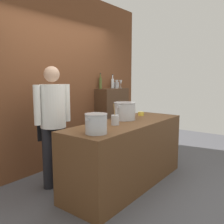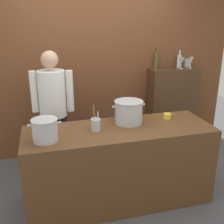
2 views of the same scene
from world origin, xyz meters
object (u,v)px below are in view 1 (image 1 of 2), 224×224
stockpot_small (96,124)px  wine_glass_short (121,83)px  wine_bottle_olive (100,83)px  wine_glass_wide (117,82)px  butter_jar (141,114)px  chef (53,118)px  spice_tin_silver (116,85)px  stockpot_large (125,111)px  utensil_crock (115,120)px  wine_bottle_clear (113,83)px

stockpot_small → wine_glass_short: bearing=29.3°
stockpot_small → wine_bottle_olive: size_ratio=1.01×
stockpot_small → wine_glass_wide: (2.10, 1.26, 0.40)m
butter_jar → wine_glass_short: wine_glass_short is taller
chef → stockpot_small: size_ratio=5.30×
wine_glass_short → wine_bottle_olive: bearing=167.6°
wine_glass_short → spice_tin_silver: (0.00, 0.12, -0.05)m
stockpot_small → butter_jar: bearing=10.4°
wine_glass_wide → spice_tin_silver: wine_glass_wide is taller
stockpot_large → wine_glass_wide: wine_glass_wide is taller
stockpot_large → wine_glass_short: wine_glass_short is taller
stockpot_large → wine_glass_wide: (1.18, 1.01, 0.38)m
utensil_crock → wine_glass_short: wine_glass_short is taller
utensil_crock → butter_jar: (0.89, 0.14, -0.04)m
chef → wine_glass_short: (2.15, 0.39, 0.44)m
spice_tin_silver → wine_bottle_clear: bearing=-176.1°
stockpot_small → wine_bottle_olive: (1.74, 1.39, 0.39)m
stockpot_small → utensil_crock: utensil_crock is taller
chef → wine_glass_short: 2.23m
wine_glass_short → chef: bearing=-169.7°
chef → wine_glass_short: size_ratio=9.63×
chef → wine_bottle_clear: chef is taller
stockpot_large → wine_glass_wide: 1.60m
butter_jar → spice_tin_silver: bearing=52.6°
chef → wine_glass_wide: 2.06m
stockpot_large → butter_jar: stockpot_large is taller
spice_tin_silver → wine_glass_short: bearing=-90.6°
butter_jar → wine_bottle_clear: bearing=57.4°
spice_tin_silver → butter_jar: bearing=-127.4°
chef → butter_jar: 1.43m
stockpot_large → stockpot_small: size_ratio=1.22×
wine_glass_short → utensil_crock: bearing=-146.7°
chef → stockpot_small: bearing=93.0°
wine_bottle_clear → wine_glass_short: 0.18m
wine_bottle_clear → wine_bottle_olive: (-0.39, 0.01, 0.01)m
chef → stockpot_small: 0.89m
stockpot_small → wine_glass_short: (2.27, 1.28, 0.39)m
stockpot_large → wine_bottle_olive: bearing=54.5°
wine_bottle_clear → utensil_crock: bearing=-141.9°
stockpot_small → wine_glass_wide: bearing=31.0°
wine_glass_wide → chef: bearing=-169.2°
chef → wine_bottle_olive: size_ratio=5.37×
wine_bottle_clear → wine_glass_wide: wine_bottle_clear is taller
wine_bottle_clear → spice_tin_silver: 0.15m
butter_jar → wine_glass_wide: (0.69, 1.00, 0.48)m
chef → stockpot_small: chef is taller
wine_glass_wide → spice_tin_silver: size_ratio=1.38×
chef → spice_tin_silver: size_ratio=13.03×
wine_bottle_olive → utensil_crock: bearing=-133.8°
stockpot_large → wine_bottle_olive: 1.45m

